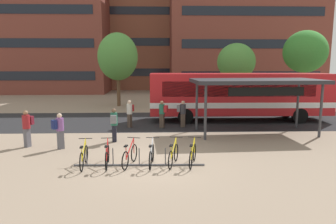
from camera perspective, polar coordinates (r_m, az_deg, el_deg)
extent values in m
plane|color=gray|center=(12.19, -2.61, -9.55)|extent=(200.00, 200.00, 0.00)
cube|color=#232326|center=(21.01, -2.36, -1.64)|extent=(80.00, 7.20, 0.01)
cube|color=red|center=(21.48, 13.00, 3.35)|extent=(12.03, 2.69, 2.70)
cube|color=white|center=(21.55, 12.94, 1.63)|extent=(12.05, 2.71, 0.36)
cube|color=black|center=(23.36, 26.24, 5.88)|extent=(1.03, 2.31, 0.40)
cube|color=black|center=(23.65, 27.23, 3.74)|extent=(0.10, 2.19, 1.40)
cube|color=black|center=(22.58, 11.52, 4.69)|extent=(9.84, 0.17, 0.97)
cube|color=black|center=(20.17, 13.08, 4.15)|extent=(9.84, 0.17, 0.97)
cylinder|color=black|center=(23.90, 20.87, 0.28)|extent=(1.00, 0.31, 1.00)
cylinder|color=black|center=(21.80, 23.14, -0.64)|extent=(1.00, 0.31, 1.00)
cylinder|color=black|center=(22.18, 2.78, 0.23)|extent=(1.00, 0.31, 1.00)
cylinder|color=black|center=(19.91, 3.26, -0.78)|extent=(1.00, 0.31, 1.00)
cube|color=#47474C|center=(12.00, -5.32, -9.73)|extent=(4.99, 0.20, 0.06)
cylinder|color=#47474C|center=(12.23, -14.79, -8.07)|extent=(0.04, 0.04, 0.70)
cylinder|color=#47474C|center=(12.03, -10.13, -8.19)|extent=(0.04, 0.04, 0.70)
cylinder|color=#47474C|center=(11.91, -5.34, -8.27)|extent=(0.04, 0.04, 0.70)
cylinder|color=#47474C|center=(11.87, -0.48, -8.29)|extent=(0.04, 0.04, 0.70)
cylinder|color=#47474C|center=(11.91, 4.37, -8.25)|extent=(0.04, 0.04, 0.70)
torus|color=black|center=(12.65, -14.88, -7.49)|extent=(0.09, 0.71, 0.70)
torus|color=black|center=(11.69, -15.68, -8.90)|extent=(0.09, 0.71, 0.70)
cube|color=yellow|center=(12.10, -15.31, -6.72)|extent=(0.09, 0.92, 0.58)
cylinder|color=yellow|center=(11.70, -15.65, -7.52)|extent=(0.03, 0.03, 0.55)
cube|color=black|center=(11.63, -15.71, -6.27)|extent=(0.11, 0.23, 0.05)
cylinder|color=yellow|center=(12.54, -14.95, -6.14)|extent=(0.03, 0.03, 0.65)
cylinder|color=black|center=(12.47, -15.01, -4.75)|extent=(0.52, 0.06, 0.03)
torus|color=black|center=(12.54, -10.98, -7.50)|extent=(0.10, 0.71, 0.70)
torus|color=black|center=(11.57, -11.34, -8.92)|extent=(0.10, 0.71, 0.70)
cube|color=red|center=(11.98, -11.19, -6.72)|extent=(0.11, 0.92, 0.58)
cylinder|color=red|center=(11.58, -11.34, -7.53)|extent=(0.03, 0.03, 0.55)
cube|color=black|center=(11.51, -11.38, -6.27)|extent=(0.12, 0.23, 0.05)
cylinder|color=red|center=(12.43, -11.03, -6.13)|extent=(0.03, 0.03, 0.65)
cylinder|color=black|center=(12.36, -11.08, -4.73)|extent=(0.52, 0.07, 0.03)
torus|color=black|center=(12.44, -6.28, -7.52)|extent=(0.21, 0.69, 0.70)
torus|color=black|center=(11.52, -7.90, -8.91)|extent=(0.21, 0.69, 0.70)
cube|color=red|center=(11.90, -7.06, -6.72)|extent=(0.26, 0.90, 0.58)
cylinder|color=red|center=(11.53, -7.76, -7.51)|extent=(0.04, 0.04, 0.55)
cube|color=black|center=(11.46, -7.79, -6.24)|extent=(0.15, 0.24, 0.05)
cylinder|color=red|center=(12.33, -6.34, -6.15)|extent=(0.04, 0.04, 0.65)
cylinder|color=black|center=(12.26, -6.36, -4.73)|extent=(0.51, 0.15, 0.03)
torus|color=black|center=(12.39, -2.82, -7.54)|extent=(0.10, 0.71, 0.70)
torus|color=black|center=(11.42, -3.30, -8.99)|extent=(0.10, 0.71, 0.70)
cube|color=#B7BABF|center=(11.83, -3.06, -6.76)|extent=(0.10, 0.92, 0.58)
cylinder|color=#B7BABF|center=(11.44, -3.27, -7.58)|extent=(0.03, 0.03, 0.55)
cube|color=black|center=(11.36, -3.28, -6.30)|extent=(0.12, 0.23, 0.05)
cylinder|color=#B7BABF|center=(12.28, -2.84, -6.16)|extent=(0.03, 0.03, 0.65)
cylinder|color=black|center=(12.21, -2.85, -4.74)|extent=(0.52, 0.07, 0.03)
torus|color=black|center=(12.43, 1.51, -7.48)|extent=(0.23, 0.69, 0.70)
torus|color=black|center=(11.47, 0.46, -8.89)|extent=(0.23, 0.69, 0.70)
cube|color=yellow|center=(11.88, 1.04, -6.68)|extent=(0.27, 0.90, 0.58)
cylinder|color=yellow|center=(11.49, 0.58, -7.49)|extent=(0.04, 0.04, 0.55)
cube|color=black|center=(11.42, 0.58, -6.22)|extent=(0.15, 0.24, 0.05)
cylinder|color=yellow|center=(12.32, 1.50, -6.11)|extent=(0.04, 0.04, 0.65)
cylinder|color=black|center=(12.24, 1.51, -4.69)|extent=(0.51, 0.16, 0.03)
torus|color=black|center=(12.47, 4.91, -7.46)|extent=(0.22, 0.69, 0.70)
torus|color=black|center=(11.50, 4.23, -8.87)|extent=(0.22, 0.69, 0.70)
cube|color=yellow|center=(11.91, 4.62, -6.67)|extent=(0.26, 0.90, 0.58)
cylinder|color=yellow|center=(11.52, 4.32, -7.47)|extent=(0.04, 0.04, 0.55)
cube|color=black|center=(11.44, 4.34, -6.20)|extent=(0.15, 0.24, 0.05)
cylinder|color=yellow|center=(12.36, 4.92, -6.09)|extent=(0.04, 0.04, 0.65)
cylinder|color=black|center=(12.28, 4.94, -4.67)|extent=(0.51, 0.16, 0.03)
cylinder|color=#38383D|center=(15.72, 6.94, -0.11)|extent=(0.15, 0.15, 2.81)
cylinder|color=#38383D|center=(18.04, 26.41, 0.18)|extent=(0.15, 0.15, 2.81)
cylinder|color=#38383D|center=(18.07, 5.32, 1.10)|extent=(0.15, 0.15, 2.81)
cylinder|color=#38383D|center=(20.12, 22.82, 1.24)|extent=(0.15, 0.15, 2.81)
cube|color=#28282D|center=(17.60, 16.07, 5.51)|extent=(7.12, 3.61, 0.20)
cube|color=black|center=(16.38, 17.72, 3.62)|extent=(3.93, 0.30, 0.44)
cube|color=#565660|center=(15.87, -24.56, -4.34)|extent=(0.29, 0.32, 0.88)
cylinder|color=maroon|center=(15.72, -24.73, -1.66)|extent=(0.45, 0.45, 0.63)
sphere|color=#936B4C|center=(15.66, -24.84, -0.13)|extent=(0.22, 0.22, 0.22)
cube|color=maroon|center=(15.90, -24.07, -1.39)|extent=(0.33, 0.28, 0.40)
cube|color=#47382D|center=(18.68, -1.13, -1.64)|extent=(0.32, 0.29, 0.86)
cylinder|color=#23664C|center=(18.57, -1.14, 0.54)|extent=(0.45, 0.45, 0.58)
sphere|color=#936B4C|center=(18.51, -1.14, 1.76)|extent=(0.22, 0.22, 0.22)
cube|color=#B21E23|center=(18.47, -0.39, 0.58)|extent=(0.28, 0.33, 0.40)
cube|color=#47382D|center=(18.99, -7.10, -1.59)|extent=(0.28, 0.32, 0.82)
cylinder|color=beige|center=(18.88, -7.14, 0.57)|extent=(0.44, 0.44, 0.62)
sphere|color=beige|center=(18.82, -7.16, 1.83)|extent=(0.22, 0.22, 0.22)
cube|color=#B21E23|center=(19.10, -6.78, 0.76)|extent=(0.33, 0.27, 0.40)
cube|color=#47382D|center=(18.90, 2.77, -1.57)|extent=(0.30, 0.26, 0.83)
cylinder|color=#333338|center=(18.78, 2.79, 0.55)|extent=(0.42, 0.42, 0.58)
sphere|color=tan|center=(18.73, 2.80, 1.76)|extent=(0.22, 0.22, 0.22)
cube|color=slate|center=(18.83, 2.01, 0.66)|extent=(0.25, 0.32, 0.40)
cube|color=black|center=(15.63, -9.88, -3.92)|extent=(0.21, 0.27, 0.84)
cylinder|color=#23664C|center=(15.48, -9.95, -1.29)|extent=(0.35, 0.35, 0.62)
sphere|color=brown|center=(15.41, -9.99, 0.25)|extent=(0.22, 0.22, 0.22)
cube|color=slate|center=(15.22, -10.04, -1.35)|extent=(0.29, 0.19, 0.40)
cube|color=#565660|center=(14.94, -19.21, -4.86)|extent=(0.33, 0.32, 0.85)
cylinder|color=#7F4C93|center=(14.79, -19.35, -2.18)|extent=(0.48, 0.48, 0.58)
sphere|color=beige|center=(14.73, -19.44, -0.66)|extent=(0.22, 0.22, 0.22)
cube|color=navy|center=(14.69, -20.28, -2.19)|extent=(0.32, 0.33, 0.40)
cylinder|color=brown|center=(30.74, 12.32, 3.92)|extent=(0.32, 0.32, 2.54)
ellipsoid|color=#4C8E3D|center=(30.63, 12.50, 9.07)|extent=(3.63, 3.63, 3.50)
cylinder|color=brown|center=(28.49, -9.11, 3.76)|extent=(0.32, 0.32, 2.67)
ellipsoid|color=#4C8E3D|center=(28.38, -9.27, 10.07)|extent=(3.57, 3.57, 4.23)
cylinder|color=brown|center=(30.97, 23.62, 4.13)|extent=(0.32, 0.32, 3.31)
ellipsoid|color=#388433|center=(30.91, 24.01, 10.16)|extent=(3.87, 3.87, 3.77)
cube|color=brown|center=(47.86, -20.76, 13.20)|extent=(16.65, 13.71, 15.72)
cube|color=black|center=(41.24, -23.38, 6.15)|extent=(14.65, 0.06, 1.10)
cube|color=black|center=(41.29, -23.73, 11.60)|extent=(14.65, 0.06, 1.10)
cube|color=black|center=(41.70, -24.08, 16.99)|extent=(14.65, 0.06, 1.10)
cube|color=brown|center=(46.24, 13.47, 18.48)|extent=(19.88, 11.31, 23.38)
cube|color=black|center=(40.14, 15.13, 6.48)|extent=(17.50, 0.06, 1.10)
cube|color=black|center=(40.18, 15.36, 12.04)|extent=(17.50, 0.06, 1.10)
cube|color=black|center=(40.59, 15.60, 17.54)|extent=(17.50, 0.06, 1.10)
cube|color=brown|center=(50.57, -2.50, 14.37)|extent=(16.56, 10.36, 17.25)
cube|color=black|center=(45.16, -2.50, 7.35)|extent=(14.58, 0.06, 1.10)
cube|color=black|center=(45.24, -2.54, 12.81)|extent=(14.58, 0.06, 1.10)
cube|color=black|center=(45.73, -2.58, 18.21)|extent=(14.58, 0.06, 1.10)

